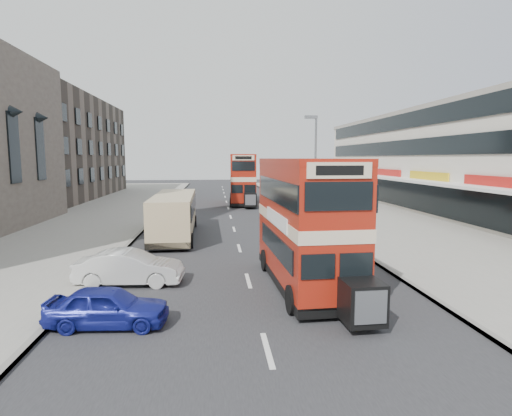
# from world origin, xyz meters

# --- Properties ---
(ground) EXTENTS (160.00, 160.00, 0.00)m
(ground) POSITION_xyz_m (0.00, 0.00, 0.00)
(ground) COLOR #28282B
(ground) RESTS_ON ground
(road_surface) EXTENTS (12.00, 90.00, 0.01)m
(road_surface) POSITION_xyz_m (0.00, 20.00, 0.01)
(road_surface) COLOR #28282B
(road_surface) RESTS_ON ground
(pavement_right) EXTENTS (12.00, 90.00, 0.15)m
(pavement_right) POSITION_xyz_m (12.00, 20.00, 0.07)
(pavement_right) COLOR gray
(pavement_right) RESTS_ON ground
(pavement_left) EXTENTS (12.00, 90.00, 0.15)m
(pavement_left) POSITION_xyz_m (-12.00, 20.00, 0.07)
(pavement_left) COLOR gray
(pavement_left) RESTS_ON ground
(kerb_left) EXTENTS (0.20, 90.00, 0.16)m
(kerb_left) POSITION_xyz_m (-6.10, 20.00, 0.07)
(kerb_left) COLOR gray
(kerb_left) RESTS_ON ground
(kerb_right) EXTENTS (0.20, 90.00, 0.16)m
(kerb_right) POSITION_xyz_m (6.10, 20.00, 0.07)
(kerb_right) COLOR gray
(kerb_right) RESTS_ON ground
(brick_terrace) EXTENTS (14.00, 28.00, 12.00)m
(brick_terrace) POSITION_xyz_m (-22.00, 38.00, 6.00)
(brick_terrace) COLOR #66594C
(brick_terrace) RESTS_ON ground
(commercial_row) EXTENTS (9.90, 46.20, 9.30)m
(commercial_row) POSITION_xyz_m (19.95, 22.00, 4.70)
(commercial_row) COLOR beige
(commercial_row) RESTS_ON ground
(street_lamp) EXTENTS (1.00, 0.20, 8.12)m
(street_lamp) POSITION_xyz_m (6.52, 18.00, 4.78)
(street_lamp) COLOR slate
(street_lamp) RESTS_ON ground
(bus_main) EXTENTS (2.66, 8.53, 4.68)m
(bus_main) POSITION_xyz_m (2.08, 1.10, 2.46)
(bus_main) COLOR black
(bus_main) RESTS_ON ground
(bus_second) EXTENTS (2.88, 9.29, 5.06)m
(bus_second) POSITION_xyz_m (1.67, 29.70, 2.67)
(bus_second) COLOR black
(bus_second) RESTS_ON ground
(coach) EXTENTS (2.54, 9.25, 2.44)m
(coach) POSITION_xyz_m (-3.78, 11.72, 1.44)
(coach) COLOR black
(coach) RESTS_ON ground
(car_left_near) EXTENTS (3.56, 1.64, 1.18)m
(car_left_near) POSITION_xyz_m (-4.40, -2.05, 0.59)
(car_left_near) COLOR navy
(car_left_near) RESTS_ON ground
(car_left_front) EXTENTS (4.12, 1.68, 1.33)m
(car_left_front) POSITION_xyz_m (-4.59, 2.00, 0.66)
(car_left_front) COLOR silver
(car_left_front) RESTS_ON ground
(car_right_a) EXTENTS (4.65, 2.30, 1.30)m
(car_right_a) POSITION_xyz_m (4.73, 18.00, 0.65)
(car_right_a) COLOR #A81E10
(car_right_a) RESTS_ON ground
(car_right_b) EXTENTS (4.34, 2.33, 1.16)m
(car_right_b) POSITION_xyz_m (5.41, 19.00, 0.58)
(car_right_b) COLOR red
(car_right_b) RESTS_ON ground
(pedestrian_near) EXTENTS (0.85, 0.69, 2.01)m
(pedestrian_near) POSITION_xyz_m (7.76, 15.15, 1.15)
(pedestrian_near) COLOR gray
(pedestrian_near) RESTS_ON pavement_right
(cyclist) EXTENTS (0.75, 1.68, 1.95)m
(cyclist) POSITION_xyz_m (4.57, 20.09, 0.65)
(cyclist) COLOR gray
(cyclist) RESTS_ON ground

